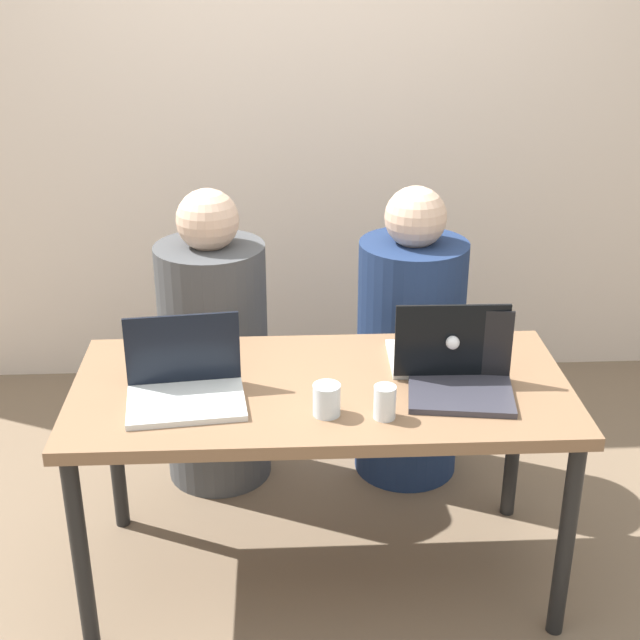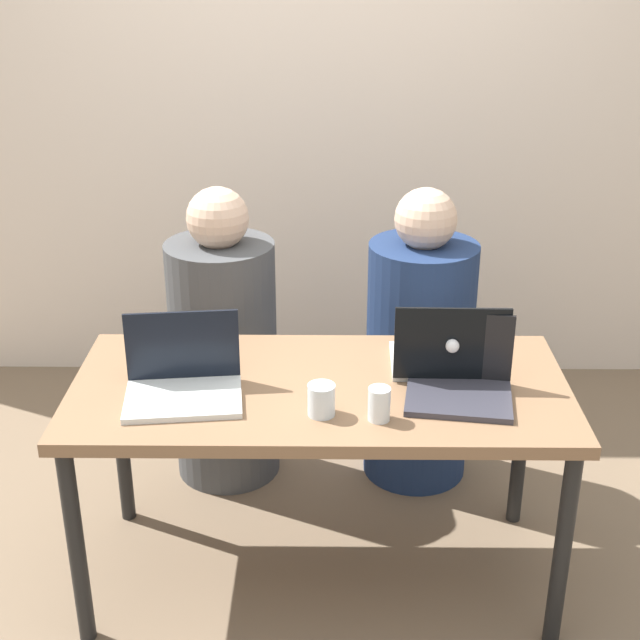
# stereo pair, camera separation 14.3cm
# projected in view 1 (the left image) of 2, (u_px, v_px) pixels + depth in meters

# --- Properties ---
(ground_plane) EXTENTS (12.00, 12.00, 0.00)m
(ground_plane) POSITION_uv_depth(u_px,v_px,m) (321.00, 572.00, 2.96)
(ground_plane) COLOR #76614B
(back_wall) EXTENTS (4.50, 0.10, 2.43)m
(back_wall) POSITION_uv_depth(u_px,v_px,m) (303.00, 114.00, 3.88)
(back_wall) COLOR beige
(back_wall) RESTS_ON ground
(desk) EXTENTS (1.50, 0.70, 0.71)m
(desk) POSITION_uv_depth(u_px,v_px,m) (321.00, 404.00, 2.70)
(desk) COLOR #836143
(desk) RESTS_ON ground
(person_on_left) EXTENTS (0.45, 0.45, 1.14)m
(person_on_left) POSITION_uv_depth(u_px,v_px,m) (215.00, 355.00, 3.32)
(person_on_left) COLOR #454749
(person_on_left) RESTS_ON ground
(person_on_right) EXTENTS (0.43, 0.43, 1.14)m
(person_on_right) POSITION_uv_depth(u_px,v_px,m) (410.00, 351.00, 3.35)
(person_on_right) COLOR navy
(person_on_right) RESTS_ON ground
(laptop_back_right) EXTENTS (0.35, 0.29, 0.25)m
(laptop_back_right) POSITION_uv_depth(u_px,v_px,m) (446.00, 352.00, 2.75)
(laptop_back_right) COLOR silver
(laptop_back_right) RESTS_ON desk
(laptop_front_right) EXTENTS (0.33, 0.29, 0.23)m
(laptop_front_right) POSITION_uv_depth(u_px,v_px,m) (461.00, 375.00, 2.62)
(laptop_front_right) COLOR #35343E
(laptop_front_right) RESTS_ON desk
(laptop_front_left) EXTENTS (0.36, 0.29, 0.23)m
(laptop_front_left) POSITION_uv_depth(u_px,v_px,m) (185.00, 383.00, 2.57)
(laptop_front_left) COLOR silver
(laptop_front_left) RESTS_ON desk
(water_glass_center) EXTENTS (0.08, 0.08, 0.09)m
(water_glass_center) POSITION_uv_depth(u_px,v_px,m) (327.00, 402.00, 2.49)
(water_glass_center) COLOR silver
(water_glass_center) RESTS_ON desk
(water_glass_right) EXTENTS (0.06, 0.06, 0.10)m
(water_glass_right) POSITION_uv_depth(u_px,v_px,m) (385.00, 404.00, 2.48)
(water_glass_right) COLOR white
(water_glass_right) RESTS_ON desk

